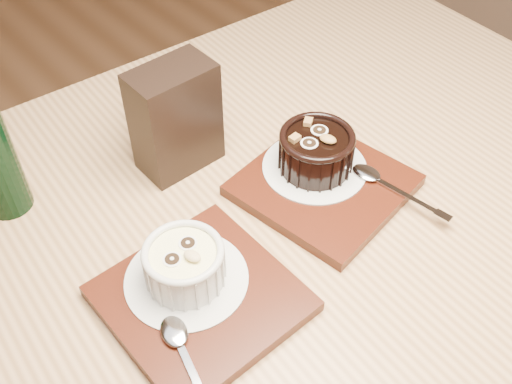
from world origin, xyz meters
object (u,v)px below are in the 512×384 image
at_px(ramekin_white, 184,263).
at_px(tray_right, 323,185).
at_px(table, 244,291).
at_px(ramekin_dark, 316,149).
at_px(condiment_stand, 175,119).
at_px(tray_left, 201,299).

xyz_separation_m(ramekin_white, tray_right, (0.21, 0.01, -0.04)).
distance_m(table, ramekin_white, 0.16).
xyz_separation_m(table, tray_right, (0.13, 0.00, 0.10)).
bearing_deg(table, ramekin_white, -174.89).
bearing_deg(tray_right, table, -177.84).
xyz_separation_m(ramekin_white, ramekin_dark, (0.22, 0.04, 0.00)).
xyz_separation_m(table, condiment_stand, (0.03, 0.16, 0.16)).
bearing_deg(table, tray_left, -158.68).
bearing_deg(condiment_stand, tray_left, -119.35).
distance_m(table, tray_left, 0.13).
xyz_separation_m(table, ramekin_dark, (0.14, 0.03, 0.14)).
bearing_deg(ramekin_white, tray_left, -106.16).
relative_size(ramekin_white, condiment_stand, 0.60).
relative_size(tray_right, condiment_stand, 1.29).
bearing_deg(ramekin_dark, tray_right, -126.97).
relative_size(tray_right, ramekin_dark, 1.96).
distance_m(ramekin_white, ramekin_dark, 0.22).
bearing_deg(tray_left, table, 21.32).
distance_m(tray_left, ramekin_white, 0.04).
relative_size(table, condiment_stand, 8.90).
bearing_deg(ramekin_dark, tray_left, 175.48).
xyz_separation_m(tray_right, condiment_stand, (-0.11, 0.16, 0.06)).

